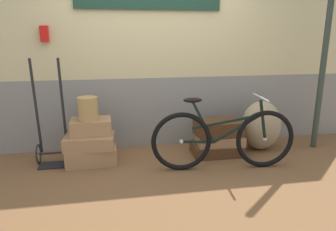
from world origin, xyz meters
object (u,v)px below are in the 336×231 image
suitcase_0 (91,155)px  bicycle (223,139)px  suitcase_4 (220,140)px  burlap_sack (261,125)px  suitcase_1 (90,142)px  luggage_trolley (52,138)px  suitcase_2 (91,127)px  wicker_basket (88,109)px  suitcase_3 (216,149)px  suitcase_5 (219,128)px

suitcase_0 → bicycle: (1.58, -0.47, 0.27)m
suitcase_4 → burlap_sack: burlap_sack is taller
burlap_sack → suitcase_0: bearing=-178.2°
suitcase_0 → suitcase_1: (-0.01, -0.03, 0.19)m
bicycle → luggage_trolley: bearing=165.2°
suitcase_1 → suitcase_2: (0.03, 0.05, 0.18)m
burlap_sack → wicker_basket: bearing=-178.1°
suitcase_1 → suitcase_3: bearing=4.7°
suitcase_5 → burlap_sack: size_ratio=0.88×
suitcase_2 → suitcase_4: 1.70m
suitcase_1 → suitcase_3: suitcase_1 is taller
suitcase_2 → suitcase_3: 1.69m
suitcase_1 → suitcase_4: (1.71, 0.01, -0.08)m
suitcase_3 → bicycle: size_ratio=0.38×
luggage_trolley → suitcase_5: bearing=-1.9°
wicker_basket → luggage_trolley: luggage_trolley is taller
suitcase_4 → burlap_sack: bearing=13.6°
suitcase_4 → luggage_trolley: (-2.16, 0.09, 0.12)m
suitcase_5 → wicker_basket: bearing=176.6°
suitcase_5 → burlap_sack: burlap_sack is taller
wicker_basket → luggage_trolley: 0.60m
suitcase_3 → burlap_sack: burlap_sack is taller
suitcase_1 → luggage_trolley: bearing=171.6°
suitcase_4 → wicker_basket: size_ratio=2.14×
suitcase_1 → burlap_sack: (2.34, 0.10, 0.05)m
suitcase_1 → wicker_basket: size_ratio=2.11×
suitcase_5 → suitcase_0: bearing=176.5°
suitcase_4 → wicker_basket: bearing=-175.8°
suitcase_4 → bicycle: size_ratio=0.35×
suitcase_2 → suitcase_4: size_ratio=0.81×
suitcase_5 → wicker_basket: wicker_basket is taller
suitcase_2 → suitcase_0: bearing=-126.9°
suitcase_4 → suitcase_5: bearing=132.6°
suitcase_4 → suitcase_5: suitcase_5 is taller
luggage_trolley → bicycle: bearing=-14.8°
suitcase_0 → bicycle: size_ratio=0.36×
suitcase_1 → bicycle: bearing=-11.7°
suitcase_4 → suitcase_5: (-0.02, 0.02, 0.16)m
suitcase_1 → suitcase_4: bearing=4.1°
suitcase_2 → bicycle: size_ratio=0.28×
suitcase_0 → wicker_basket: size_ratio=2.17×
burlap_sack → suitcase_3: bearing=-173.3°
suitcase_0 → burlap_sack: 2.35m
suitcase_0 → suitcase_4: (1.70, -0.02, 0.10)m
suitcase_1 → suitcase_5: (1.69, 0.03, 0.08)m
suitcase_2 → suitcase_4: bearing=-2.7°
suitcase_3 → burlap_sack: (0.68, 0.08, 0.27)m
wicker_basket → luggage_trolley: size_ratio=0.22×
suitcase_3 → suitcase_0: bearing=-178.9°
suitcase_0 → suitcase_5: bearing=-2.1°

